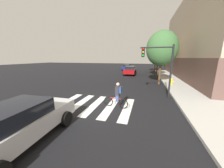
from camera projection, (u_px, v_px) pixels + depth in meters
name	position (u px, v px, depth m)	size (l,w,h in m)	color
ground_plane	(95.00, 105.00, 8.25)	(120.00, 120.00, 0.00)	black
crosswalk_stripes	(95.00, 105.00, 8.26)	(5.10, 3.69, 0.01)	silver
sedan_near	(18.00, 123.00, 4.44)	(2.27, 4.65, 1.59)	#B7B7BC
sedan_mid	(130.00, 70.00, 22.82)	(2.34, 4.81, 1.65)	maroon
sedan_far	(127.00, 67.00, 31.13)	(2.32, 4.61, 1.56)	navy
cyclist	(117.00, 95.00, 7.66)	(1.70, 0.39, 1.69)	black
traffic_light_near	(160.00, 62.00, 9.21)	(2.47, 0.28, 4.20)	black
fire_hydrant	(172.00, 81.00, 13.71)	(0.33, 0.22, 0.78)	gold
street_tree_near	(162.00, 49.00, 13.79)	(3.55, 3.55, 6.31)	#4C3823
street_tree_mid	(158.00, 53.00, 20.24)	(3.39, 3.39, 6.02)	#4C3823
street_tree_far	(156.00, 53.00, 26.42)	(3.56, 3.56, 6.34)	#4C3823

